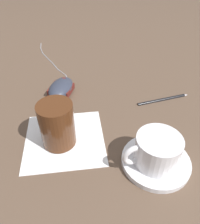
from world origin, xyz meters
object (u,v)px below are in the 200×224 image
(coffee_cup, at_px, (156,150))
(pen, at_px, (164,98))
(drinking_glass, at_px, (57,124))
(computer_mouse, at_px, (61,88))
(saucer, at_px, (155,161))

(coffee_cup, bearing_deg, pen, -100.59)
(coffee_cup, bearing_deg, drinking_glass, -10.27)
(pen, bearing_deg, computer_mouse, 0.77)
(saucer, distance_m, drinking_glass, 0.20)
(drinking_glass, bearing_deg, saucer, 171.03)
(saucer, relative_size, pen, 0.93)
(coffee_cup, relative_size, pen, 0.75)
(coffee_cup, distance_m, computer_mouse, 0.32)
(saucer, height_order, coffee_cup, coffee_cup)
(coffee_cup, bearing_deg, computer_mouse, -42.05)
(computer_mouse, relative_size, pen, 0.77)
(coffee_cup, bearing_deg, saucer, -139.14)
(pen, bearing_deg, saucer, 80.37)
(saucer, distance_m, pen, 0.22)
(computer_mouse, bearing_deg, pen, -179.23)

